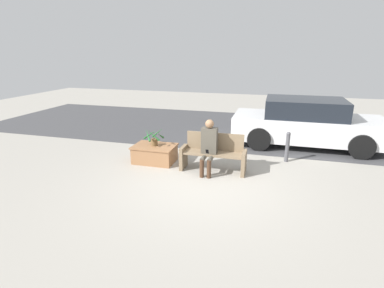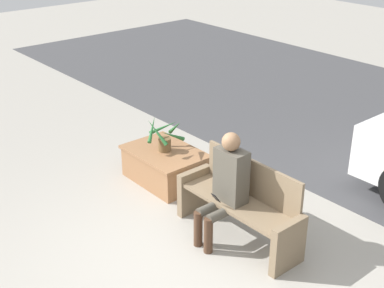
{
  "view_description": "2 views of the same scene",
  "coord_description": "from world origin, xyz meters",
  "px_view_note": "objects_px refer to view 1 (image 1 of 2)",
  "views": [
    {
      "loc": [
        1.39,
        -6.13,
        2.9
      ],
      "look_at": [
        -0.54,
        0.77,
        0.66
      ],
      "focal_mm": 28.0,
      "sensor_mm": 36.0,
      "label": 1
    },
    {
      "loc": [
        3.69,
        -3.05,
        3.65
      ],
      "look_at": [
        -0.86,
        0.81,
        0.9
      ],
      "focal_mm": 50.0,
      "sensor_mm": 36.0,
      "label": 2
    }
  ],
  "objects_px": {
    "bench": "(213,154)",
    "bollard_post": "(287,146)",
    "person_seated": "(209,144)",
    "potted_plant": "(154,138)",
    "planter_box": "(155,153)",
    "parked_car": "(306,123)"
  },
  "relations": [
    {
      "from": "potted_plant",
      "to": "person_seated",
      "type": "bearing_deg",
      "value": -11.68
    },
    {
      "from": "person_seated",
      "to": "parked_car",
      "type": "bearing_deg",
      "value": 50.48
    },
    {
      "from": "person_seated",
      "to": "planter_box",
      "type": "height_order",
      "value": "person_seated"
    },
    {
      "from": "bench",
      "to": "bollard_post",
      "type": "bearing_deg",
      "value": 32.6
    },
    {
      "from": "person_seated",
      "to": "planter_box",
      "type": "distance_m",
      "value": 1.66
    },
    {
      "from": "planter_box",
      "to": "parked_car",
      "type": "bearing_deg",
      "value": 33.48
    },
    {
      "from": "person_seated",
      "to": "planter_box",
      "type": "bearing_deg",
      "value": 168.33
    },
    {
      "from": "person_seated",
      "to": "planter_box",
      "type": "xyz_separation_m",
      "value": [
        -1.56,
        0.32,
        -0.48
      ]
    },
    {
      "from": "bench",
      "to": "bollard_post",
      "type": "relative_size",
      "value": 1.95
    },
    {
      "from": "potted_plant",
      "to": "planter_box",
      "type": "bearing_deg",
      "value": -14.35
    },
    {
      "from": "planter_box",
      "to": "bollard_post",
      "type": "relative_size",
      "value": 1.34
    },
    {
      "from": "planter_box",
      "to": "parked_car",
      "type": "relative_size",
      "value": 0.25
    },
    {
      "from": "planter_box",
      "to": "parked_car",
      "type": "xyz_separation_m",
      "value": [
        4.02,
        2.66,
        0.49
      ]
    },
    {
      "from": "bench",
      "to": "person_seated",
      "type": "height_order",
      "value": "person_seated"
    },
    {
      "from": "bollard_post",
      "to": "potted_plant",
      "type": "bearing_deg",
      "value": -163.87
    },
    {
      "from": "bench",
      "to": "bollard_post",
      "type": "height_order",
      "value": "bench"
    },
    {
      "from": "planter_box",
      "to": "bollard_post",
      "type": "bearing_deg",
      "value": 16.16
    },
    {
      "from": "planter_box",
      "to": "potted_plant",
      "type": "height_order",
      "value": "potted_plant"
    },
    {
      "from": "bollard_post",
      "to": "planter_box",
      "type": "bearing_deg",
      "value": -163.84
    },
    {
      "from": "bench",
      "to": "person_seated",
      "type": "relative_size",
      "value": 1.23
    },
    {
      "from": "potted_plant",
      "to": "bollard_post",
      "type": "distance_m",
      "value": 3.6
    },
    {
      "from": "person_seated",
      "to": "potted_plant",
      "type": "height_order",
      "value": "person_seated"
    }
  ]
}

